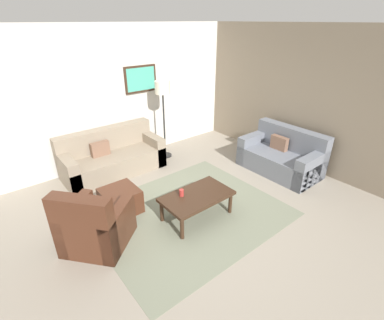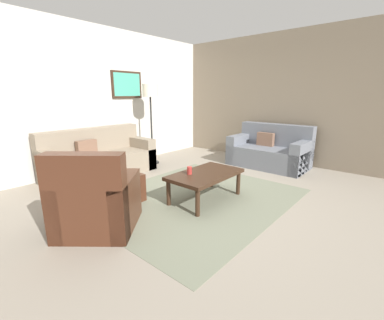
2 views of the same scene
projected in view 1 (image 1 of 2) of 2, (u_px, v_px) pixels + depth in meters
name	position (u px, v px, depth m)	size (l,w,h in m)	color
ground_plane	(188.00, 213.00, 4.63)	(8.00, 8.00, 0.00)	gray
rear_partition	(109.00, 97.00, 5.81)	(6.00, 0.12, 2.80)	silver
stone_feature_panel	(304.00, 99.00, 5.70)	(0.12, 5.20, 2.80)	gray
area_rug	(188.00, 212.00, 4.63)	(2.92, 2.46, 0.01)	gray
couch_main	(111.00, 158.00, 5.78)	(1.99, 0.86, 0.88)	gray
couch_loveseat	(283.00, 157.00, 5.83)	(0.89, 1.57, 0.88)	slate
armchair_leather	(95.00, 229.00, 3.82)	(1.13, 1.13, 0.95)	#4C2819
ottoman	(121.00, 200.00, 4.59)	(0.56, 0.56, 0.40)	#4C2819
coffee_table	(197.00, 198.00, 4.39)	(1.10, 0.64, 0.41)	#382316
cup	(182.00, 193.00, 4.32)	(0.07, 0.07, 0.11)	#B2332D
lamp_standing	(163.00, 95.00, 5.92)	(0.32, 0.32, 1.71)	black
framed_artwork	(141.00, 79.00, 6.02)	(0.74, 0.04, 0.56)	#382316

